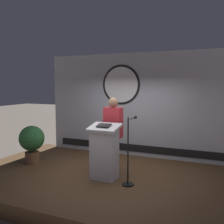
{
  "coord_description": "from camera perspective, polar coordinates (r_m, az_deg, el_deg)",
  "views": [
    {
      "loc": [
        2.4,
        -5.19,
        2.31
      ],
      "look_at": [
        0.03,
        0.19,
        1.7
      ],
      "focal_mm": 42.56,
      "sensor_mm": 36.0,
      "label": 1
    }
  ],
  "objects": [
    {
      "name": "podium",
      "position": [
        5.7,
        -1.64,
        -8.58
      ],
      "size": [
        0.64,
        0.5,
        1.19
      ],
      "color": "silver",
      "rests_on": "stage_platform"
    },
    {
      "name": "microphone_stand",
      "position": [
        5.43,
        3.67,
        -10.4
      ],
      "size": [
        0.24,
        0.59,
        1.37
      ],
      "color": "black",
      "rests_on": "stage_platform"
    },
    {
      "name": "stage_platform",
      "position": [
        6.11,
        -0.98,
        -14.74
      ],
      "size": [
        6.4,
        4.0,
        0.3
      ],
      "primitive_type": "cube",
      "color": "brown",
      "rests_on": "ground"
    },
    {
      "name": "potted_plant",
      "position": [
        7.07,
        -16.85,
        -5.94
      ],
      "size": [
        0.64,
        0.64,
        0.97
      ],
      "color": "brown",
      "rests_on": "stage_platform"
    },
    {
      "name": "speaker_person",
      "position": [
        6.06,
        0.25,
        -4.83
      ],
      "size": [
        0.4,
        0.26,
        1.71
      ],
      "color": "black",
      "rests_on": "stage_platform"
    },
    {
      "name": "ground_plane",
      "position": [
        6.17,
        -0.97,
        -16.05
      ],
      "size": [
        40.0,
        40.0,
        0.0
      ],
      "primitive_type": "plane",
      "color": "#6B6056"
    },
    {
      "name": "banner_display",
      "position": [
        7.46,
        4.9,
        1.53
      ],
      "size": [
        5.33,
        0.12,
        2.88
      ],
      "color": "#B2B7C1",
      "rests_on": "stage_platform"
    }
  ]
}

